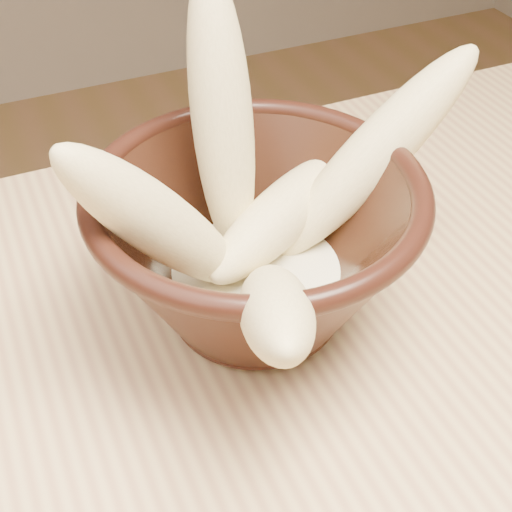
{
  "coord_description": "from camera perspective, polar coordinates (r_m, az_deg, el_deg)",
  "views": [
    {
      "loc": [
        0.0,
        -0.17,
        1.11
      ],
      "look_at": [
        0.14,
        0.15,
        0.81
      ],
      "focal_mm": 50.0,
      "sensor_mm": 36.0,
      "label": 1
    }
  ],
  "objects": [
    {
      "name": "banana_across",
      "position": [
        0.48,
        2.04,
        3.33
      ],
      "size": [
        0.15,
        0.11,
        0.05
      ],
      "primitive_type": "ellipsoid",
      "rotation": [
        1.5,
        0.0,
        2.09
      ],
      "color": "tan",
      "rests_on": "bowl"
    },
    {
      "name": "banana_right",
      "position": [
        0.49,
        9.53,
        8.09
      ],
      "size": [
        0.18,
        0.06,
        0.15
      ],
      "primitive_type": "ellipsoid",
      "rotation": [
        0.89,
        0.0,
        1.66
      ],
      "color": "tan",
      "rests_on": "bowl"
    },
    {
      "name": "bowl",
      "position": [
        0.46,
        0.0,
        0.94
      ],
      "size": [
        0.22,
        0.22,
        0.12
      ],
      "rotation": [
        0.0,
        0.0,
        -0.4
      ],
      "color": "black",
      "rests_on": "table"
    },
    {
      "name": "banana_upright",
      "position": [
        0.46,
        -2.74,
        11.0
      ],
      "size": [
        0.05,
        0.1,
        0.19
      ],
      "primitive_type": "ellipsoid",
      "rotation": [
        0.3,
        0.0,
        2.99
      ],
      "color": "tan",
      "rests_on": "bowl"
    },
    {
      "name": "milk_puddle",
      "position": [
        0.48,
        0.0,
        -1.7
      ],
      "size": [
        0.12,
        0.12,
        0.02
      ],
      "primitive_type": "cylinder",
      "color": "beige",
      "rests_on": "bowl"
    },
    {
      "name": "banana_front",
      "position": [
        0.38,
        1.53,
        -4.24
      ],
      "size": [
        0.1,
        0.17,
        0.13
      ],
      "primitive_type": "ellipsoid",
      "rotation": [
        1.0,
        0.0,
        -0.38
      ],
      "color": "tan",
      "rests_on": "bowl"
    },
    {
      "name": "banana_left",
      "position": [
        0.42,
        -7.92,
        2.74
      ],
      "size": [
        0.13,
        0.05,
        0.15
      ],
      "primitive_type": "ellipsoid",
      "rotation": [
        0.65,
        0.0,
        -1.47
      ],
      "color": "tan",
      "rests_on": "bowl"
    }
  ]
}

